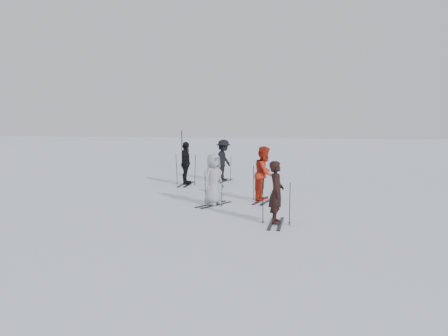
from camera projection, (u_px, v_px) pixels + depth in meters
name	position (u px, v px, depth m)	size (l,w,h in m)	color
ground	(218.00, 200.00, 15.01)	(120.00, 120.00, 0.00)	silver
skier_near_dark	(276.00, 193.00, 11.36)	(0.59, 0.39, 1.63)	black
skier_red	(264.00, 174.00, 14.68)	(0.89, 0.69, 1.83)	#B32814
skier_grey	(213.00, 180.00, 14.00)	(0.80, 0.52, 1.63)	#999EA2
skier_uphill_left	(186.00, 164.00, 18.60)	(1.06, 0.44, 1.80)	black
skier_uphill_far	(224.00, 161.00, 19.78)	(1.20, 0.69, 1.85)	black
skis_near_dark	(276.00, 202.00, 11.39)	(0.83, 1.57, 1.15)	black
skis_red	(264.00, 183.00, 14.71)	(0.90, 1.70, 1.24)	black
skis_grey	(213.00, 188.00, 14.03)	(0.82, 1.56, 1.13)	black
skis_uphill_left	(186.00, 169.00, 18.62)	(0.96, 1.81, 1.32)	black
skis_uphill_far	(224.00, 168.00, 19.82)	(0.84, 1.58, 1.16)	black
piste_marker	(182.00, 149.00, 25.64)	(0.05, 0.05, 2.21)	black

